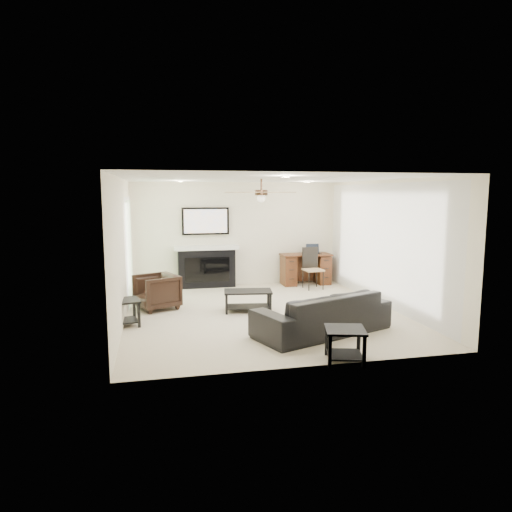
{
  "coord_description": "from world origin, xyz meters",
  "views": [
    {
      "loc": [
        -1.91,
        -8.16,
        2.24
      ],
      "look_at": [
        -0.1,
        0.11,
        1.07
      ],
      "focal_mm": 32.0,
      "sensor_mm": 36.0,
      "label": 1
    }
  ],
  "objects_px": {
    "sofa": "(322,313)",
    "fireplace_unit": "(206,248)",
    "armchair": "(157,292)",
    "coffee_table": "(248,301)",
    "desk": "(306,269)"
  },
  "relations": [
    {
      "from": "sofa",
      "to": "fireplace_unit",
      "type": "relative_size",
      "value": 1.19
    },
    {
      "from": "armchair",
      "to": "coffee_table",
      "type": "xyz_separation_m",
      "value": [
        1.7,
        -0.55,
        -0.14
      ]
    },
    {
      "from": "armchair",
      "to": "coffee_table",
      "type": "distance_m",
      "value": 1.79
    },
    {
      "from": "sofa",
      "to": "coffee_table",
      "type": "xyz_separation_m",
      "value": [
        -0.9,
        1.6,
        -0.13
      ]
    },
    {
      "from": "armchair",
      "to": "fireplace_unit",
      "type": "distance_m",
      "value": 2.28
    },
    {
      "from": "coffee_table",
      "to": "fireplace_unit",
      "type": "relative_size",
      "value": 0.47
    },
    {
      "from": "fireplace_unit",
      "to": "desk",
      "type": "xyz_separation_m",
      "value": [
        2.43,
        -0.16,
        -0.57
      ]
    },
    {
      "from": "armchair",
      "to": "desk",
      "type": "bearing_deg",
      "value": 91.37
    },
    {
      "from": "armchair",
      "to": "fireplace_unit",
      "type": "xyz_separation_m",
      "value": [
        1.18,
        1.85,
        0.61
      ]
    },
    {
      "from": "fireplace_unit",
      "to": "coffee_table",
      "type": "bearing_deg",
      "value": -77.77
    },
    {
      "from": "fireplace_unit",
      "to": "desk",
      "type": "distance_m",
      "value": 2.5
    },
    {
      "from": "fireplace_unit",
      "to": "desk",
      "type": "bearing_deg",
      "value": -3.69
    },
    {
      "from": "desk",
      "to": "fireplace_unit",
      "type": "bearing_deg",
      "value": 176.31
    },
    {
      "from": "armchair",
      "to": "fireplace_unit",
      "type": "bearing_deg",
      "value": 123.69
    },
    {
      "from": "sofa",
      "to": "fireplace_unit",
      "type": "bearing_deg",
      "value": -91.3
    }
  ]
}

